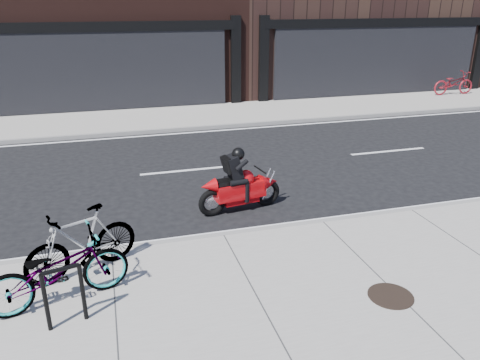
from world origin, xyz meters
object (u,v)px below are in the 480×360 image
object	(u,v)px
motorcycle	(244,185)
bicycle_far	(454,83)
bicycle_rear	(81,242)
bike_rack	(64,291)
manhole_cover	(391,296)
bicycle_front	(58,270)

from	to	relation	value
motorcycle	bicycle_far	size ratio (longest dim) A/B	0.94
bicycle_rear	bicycle_far	size ratio (longest dim) A/B	0.91
bike_rack	motorcycle	distance (m)	4.59
bicycle_far	manhole_cover	xyz separation A→B (m)	(-11.49, -12.92, -0.51)
bicycle_far	bicycle_rear	bearing A→B (deg)	126.57
bike_rack	bicycle_far	world-z (taller)	bicycle_far
bike_rack	bicycle_front	distance (m)	0.56
bicycle_rear	manhole_cover	distance (m)	4.73
bike_rack	bicycle_far	size ratio (longest dim) A/B	0.44
bike_rack	motorcycle	world-z (taller)	motorcycle
bike_rack	bicycle_rear	bearing A→B (deg)	81.53
motorcycle	manhole_cover	distance (m)	3.97
motorcycle	bicycle_far	world-z (taller)	motorcycle
bicycle_front	bicycle_far	xyz separation A→B (m)	(16.09, 11.73, -0.00)
motorcycle	bicycle_far	distance (m)	15.58
bicycle_front	motorcycle	distance (m)	4.33
bicycle_front	motorcycle	bearing A→B (deg)	-68.20
motorcycle	manhole_cover	world-z (taller)	motorcycle
bicycle_front	manhole_cover	distance (m)	4.78
bike_rack	bicycle_far	xyz separation A→B (m)	(15.98, 12.27, 0.01)
bicycle_front	bicycle_far	size ratio (longest dim) A/B	1.00
bike_rack	bicycle_rear	distance (m)	1.28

